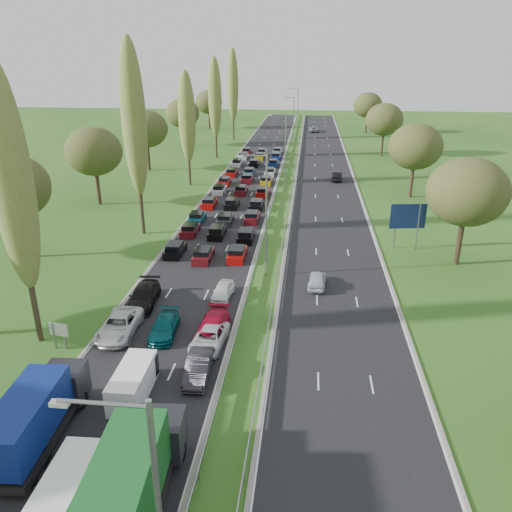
% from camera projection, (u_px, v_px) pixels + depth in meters
% --- Properties ---
extents(ground, '(260.00, 260.00, 0.00)m').
position_uv_depth(ground, '(285.00, 186.00, 83.55)').
color(ground, '#245019').
rests_on(ground, ground).
extents(near_carriageway, '(10.50, 215.00, 0.04)m').
position_uv_depth(near_carriageway, '(247.00, 182.00, 86.52)').
color(near_carriageway, black).
rests_on(near_carriageway, ground).
extents(far_carriageway, '(10.50, 215.00, 0.04)m').
position_uv_depth(far_carriageway, '(325.00, 183.00, 85.19)').
color(far_carriageway, black).
rests_on(far_carriageway, ground).
extents(central_reservation, '(2.36, 215.00, 0.32)m').
position_uv_depth(central_reservation, '(286.00, 179.00, 85.65)').
color(central_reservation, gray).
rests_on(central_reservation, ground).
extents(lamp_columns, '(0.18, 140.18, 12.00)m').
position_uv_depth(lamp_columns, '(285.00, 152.00, 79.48)').
color(lamp_columns, gray).
rests_on(lamp_columns, ground).
extents(poplar_row, '(2.80, 127.80, 22.44)m').
position_uv_depth(poplar_row, '(168.00, 116.00, 69.60)').
color(poplar_row, '#2D2116').
rests_on(poplar_row, ground).
extents(woodland_left, '(8.00, 166.00, 11.10)m').
position_uv_depth(woodland_left, '(84.00, 156.00, 67.26)').
color(woodland_left, '#2D2116').
rests_on(woodland_left, ground).
extents(woodland_right, '(8.00, 153.00, 11.10)m').
position_uv_depth(woodland_right, '(427.00, 157.00, 66.47)').
color(woodland_right, '#2D2116').
rests_on(woodland_right, ground).
extents(traffic_queue_fill, '(9.08, 67.65, 0.80)m').
position_uv_depth(traffic_queue_fill, '(243.00, 186.00, 81.86)').
color(traffic_queue_fill, black).
rests_on(traffic_queue_fill, ground).
extents(near_car_2, '(2.70, 5.61, 1.54)m').
position_uv_depth(near_car_2, '(119.00, 325.00, 38.56)').
color(near_car_2, silver).
rests_on(near_car_2, near_carriageway).
extents(near_car_3, '(2.60, 5.62, 1.59)m').
position_uv_depth(near_car_3, '(144.00, 296.00, 43.22)').
color(near_car_3, black).
rests_on(near_car_3, near_carriageway).
extents(near_car_7, '(2.14, 4.70, 1.34)m').
position_uv_depth(near_car_7, '(164.00, 327.00, 38.54)').
color(near_car_7, '#054E54').
rests_on(near_car_7, near_carriageway).
extents(near_car_9, '(1.76, 4.49, 1.46)m').
position_uv_depth(near_car_9, '(198.00, 367.00, 33.38)').
color(near_car_9, '#232227').
rests_on(near_car_9, near_carriageway).
extents(near_car_10, '(2.64, 5.01, 1.34)m').
position_uv_depth(near_car_10, '(209.00, 338.00, 36.97)').
color(near_car_10, silver).
rests_on(near_car_10, near_carriageway).
extents(near_car_11, '(2.27, 5.22, 1.50)m').
position_uv_depth(near_car_11, '(213.00, 326.00, 38.44)').
color(near_car_11, '#B50B2A').
rests_on(near_car_11, near_carriageway).
extents(near_car_12, '(1.84, 4.05, 1.35)m').
position_uv_depth(near_car_12, '(223.00, 291.00, 44.47)').
color(near_car_12, silver).
rests_on(near_car_12, near_carriageway).
extents(far_car_0, '(1.93, 4.11, 1.36)m').
position_uv_depth(far_car_0, '(317.00, 280.00, 46.67)').
color(far_car_0, silver).
rests_on(far_car_0, far_carriageway).
extents(far_car_1, '(1.82, 4.73, 1.54)m').
position_uv_depth(far_car_1, '(337.00, 176.00, 86.94)').
color(far_car_1, black).
rests_on(far_car_1, far_carriageway).
extents(far_car_2, '(2.93, 5.68, 1.53)m').
position_uv_depth(far_car_2, '(314.00, 129.00, 143.89)').
color(far_car_2, gray).
rests_on(far_car_2, far_carriageway).
extents(blue_lorry, '(2.36, 8.49, 3.59)m').
position_uv_depth(blue_lorry, '(37.00, 414.00, 27.31)').
color(blue_lorry, black).
rests_on(blue_lorry, near_carriageway).
extents(white_van_front, '(1.91, 4.87, 1.96)m').
position_uv_depth(white_van_front, '(70.00, 485.00, 23.88)').
color(white_van_front, white).
rests_on(white_van_front, near_carriageway).
extents(white_van_rear, '(1.92, 4.89, 1.97)m').
position_uv_depth(white_van_rear, '(134.00, 380.00, 31.61)').
color(white_van_rear, white).
rests_on(white_van_rear, near_carriageway).
extents(info_sign, '(1.50, 0.33, 2.10)m').
position_uv_depth(info_sign, '(59.00, 332.00, 36.43)').
color(info_sign, gray).
rests_on(info_sign, ground).
extents(direction_sign, '(3.97, 0.69, 5.20)m').
position_uv_depth(direction_sign, '(408.00, 218.00, 54.92)').
color(direction_sign, gray).
rests_on(direction_sign, ground).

